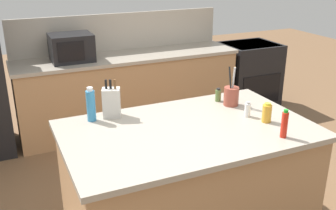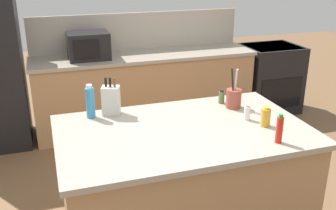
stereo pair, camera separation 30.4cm
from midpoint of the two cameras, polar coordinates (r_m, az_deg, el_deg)
back_counter_run at (r=4.96m, az=-7.37°, el=1.92°), size 2.73×0.66×0.94m
wall_backsplash at (r=5.07m, az=-8.81°, el=10.46°), size 2.69×0.03×0.46m
kitchen_island at (r=2.99m, az=-0.17°, el=-11.61°), size 1.76×1.08×0.94m
range_oven at (r=5.70m, az=10.09°, el=4.28°), size 0.76×0.65×0.92m
microwave at (r=4.65m, az=-15.70°, el=8.01°), size 0.47×0.39×0.31m
knife_block at (r=2.97m, az=-11.13°, el=0.33°), size 0.16×0.14×0.29m
utensil_crock at (r=3.17m, az=6.48°, el=1.34°), size 0.12×0.12×0.32m
honey_jar at (r=2.89m, az=11.27°, el=-1.21°), size 0.07×0.07×0.15m
dish_soap_bottle at (r=2.93m, az=-14.07°, el=-0.07°), size 0.07×0.07×0.26m
salt_shaker at (r=2.97m, az=8.62°, el=-0.73°), size 0.04×0.04×0.12m
hot_sauce_bottle at (r=2.66m, az=13.45°, el=-2.81°), size 0.04×0.04×0.20m
spice_jar_oregano at (r=3.26m, az=4.66°, el=1.39°), size 0.05×0.05×0.11m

